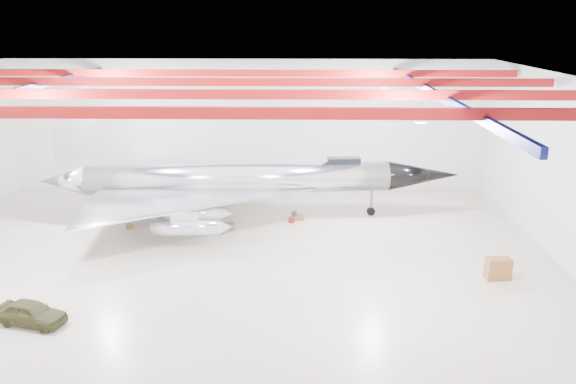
{
  "coord_description": "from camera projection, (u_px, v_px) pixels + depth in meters",
  "views": [
    {
      "loc": [
        4.54,
        -31.74,
        14.03
      ],
      "look_at": [
        3.71,
        2.0,
        3.67
      ],
      "focal_mm": 35.0,
      "sensor_mm": 36.0,
      "label": 1
    }
  ],
  "objects": [
    {
      "name": "ceiling",
      "position": [
        221.0,
        77.0,
        31.32
      ],
      "size": [
        40.0,
        40.0,
        0.0
      ],
      "primitive_type": "plane",
      "rotation": [
        3.14,
        0.0,
        0.0
      ],
      "color": "#0A0F38",
      "rests_on": "wall_back"
    },
    {
      "name": "tool_chest",
      "position": [
        292.0,
        220.0,
        40.56
      ],
      "size": [
        0.55,
        0.55,
        0.39
      ],
      "primitive_type": "cylinder",
      "rotation": [
        0.0,
        0.0,
        -0.36
      ],
      "color": "maroon",
      "rests_on": "floor"
    },
    {
      "name": "desk",
      "position": [
        498.0,
        269.0,
        31.56
      ],
      "size": [
        1.45,
        0.85,
        1.26
      ],
      "primitive_type": "cube",
      "rotation": [
        0.0,
        0.0,
        0.12
      ],
      "color": "brown",
      "rests_on": "floor"
    },
    {
      "name": "oil_barrel",
      "position": [
        230.0,
        226.0,
        39.22
      ],
      "size": [
        0.7,
        0.61,
        0.42
      ],
      "primitive_type": "cube",
      "rotation": [
        0.0,
        0.0,
        0.23
      ],
      "color": "olive",
      "rests_on": "floor"
    },
    {
      "name": "jeep",
      "position": [
        31.0,
        313.0,
        26.9
      ],
      "size": [
        3.7,
        2.21,
        1.18
      ],
      "primitive_type": "imported",
      "rotation": [
        0.0,
        0.0,
        1.32
      ],
      "color": "#38391C",
      "rests_on": "floor"
    },
    {
      "name": "parts_bin",
      "position": [
        301.0,
        217.0,
        41.07
      ],
      "size": [
        0.55,
        0.45,
        0.38
      ],
      "primitive_type": "cube",
      "rotation": [
        0.0,
        0.0,
        -0.03
      ],
      "color": "olive",
      "rests_on": "floor"
    },
    {
      "name": "wall_back",
      "position": [
        248.0,
        126.0,
        47.27
      ],
      "size": [
        40.0,
        0.0,
        40.0
      ],
      "primitive_type": "plane",
      "rotation": [
        1.57,
        0.0,
        0.0
      ],
      "color": "silver",
      "rests_on": "floor"
    },
    {
      "name": "floor",
      "position": [
        227.0,
        258.0,
        34.55
      ],
      "size": [
        40.0,
        40.0,
        0.0
      ],
      "primitive_type": "plane",
      "color": "#BEAF97",
      "rests_on": "ground"
    },
    {
      "name": "toolbox_red",
      "position": [
        204.0,
        216.0,
        41.54
      ],
      "size": [
        0.5,
        0.42,
        0.34
      ],
      "primitive_type": "cube",
      "rotation": [
        0.0,
        0.0,
        0.07
      ],
      "color": "maroon",
      "rests_on": "floor"
    },
    {
      "name": "crate_small",
      "position": [
        164.0,
        214.0,
        41.92
      ],
      "size": [
        0.42,
        0.37,
        0.25
      ],
      "primitive_type": "cube",
      "rotation": [
        0.0,
        0.0,
        -0.29
      ],
      "color": "#59595B",
      "rests_on": "floor"
    },
    {
      "name": "engine_drum",
      "position": [
        221.0,
        231.0,
        38.38
      ],
      "size": [
        0.69,
        0.69,
        0.48
      ],
      "primitive_type": "cylinder",
      "rotation": [
        0.0,
        0.0,
        0.37
      ],
      "color": "#59595B",
      "rests_on": "floor"
    },
    {
      "name": "crate_ply",
      "position": [
        130.0,
        226.0,
        39.4
      ],
      "size": [
        0.55,
        0.48,
        0.33
      ],
      "primitive_type": "cube",
      "rotation": [
        0.0,
        0.0,
        0.24
      ],
      "color": "olive",
      "rests_on": "floor"
    },
    {
      "name": "spares_box",
      "position": [
        294.0,
        213.0,
        42.04
      ],
      "size": [
        0.4,
        0.4,
        0.35
      ],
      "primitive_type": "cylinder",
      "rotation": [
        0.0,
        0.0,
        -0.05
      ],
      "color": "#59595B",
      "rests_on": "floor"
    },
    {
      "name": "wall_right",
      "position": [
        568.0,
        174.0,
        32.46
      ],
      "size": [
        0.0,
        30.0,
        30.0
      ],
      "primitive_type": "plane",
      "rotation": [
        1.57,
        0.0,
        -1.57
      ],
      "color": "silver",
      "rests_on": "floor"
    },
    {
      "name": "jet_aircraft",
      "position": [
        238.0,
        182.0,
        40.78
      ],
      "size": [
        30.54,
        18.77,
        8.32
      ],
      "rotation": [
        0.0,
        0.0,
        0.08
      ],
      "color": "silver",
      "rests_on": "floor"
    },
    {
      "name": "ceiling_structure",
      "position": [
        221.0,
        89.0,
        31.52
      ],
      "size": [
        39.5,
        29.5,
        1.08
      ],
      "color": "maroon",
      "rests_on": "ceiling"
    }
  ]
}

